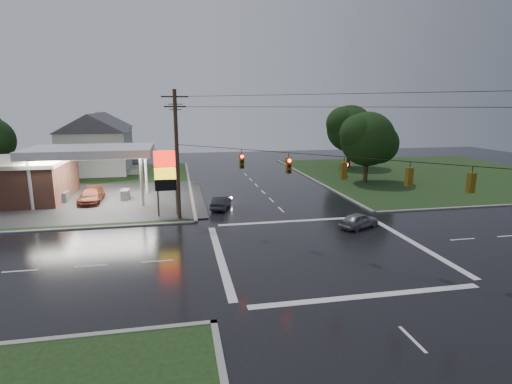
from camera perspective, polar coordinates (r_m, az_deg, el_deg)
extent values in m
plane|color=black|center=(28.08, 9.32, -8.10)|extent=(120.00, 120.00, 0.00)
cube|color=black|center=(54.12, -28.75, 0.45)|extent=(36.00, 36.00, 0.08)
cube|color=black|center=(62.54, 23.57, 2.34)|extent=(36.00, 36.00, 0.08)
cube|color=#2D2D2D|center=(44.94, -24.45, -1.20)|extent=(26.00, 18.00, 0.02)
cube|color=brown|center=(48.56, -32.18, 1.24)|extent=(12.00, 10.00, 4.00)
cube|color=beige|center=(48.27, -32.46, 3.69)|extent=(12.40, 10.40, 0.40)
cylinder|color=silver|center=(42.48, -29.57, 0.90)|extent=(0.30, 0.30, 5.00)
cylinder|color=silver|center=(40.42, -16.02, 1.53)|extent=(0.30, 0.30, 5.00)
cylinder|color=silver|center=(48.13, -27.39, 2.28)|extent=(0.30, 0.30, 5.00)
cylinder|color=silver|center=(46.31, -15.44, 2.88)|extent=(0.30, 0.30, 5.00)
cube|color=silver|center=(43.69, -22.49, 5.43)|extent=(12.00, 8.00, 0.80)
cube|color=white|center=(43.74, -22.44, 4.88)|extent=(11.40, 7.40, 0.04)
cube|color=#59595E|center=(45.09, -25.74, -0.68)|extent=(0.80, 1.60, 1.10)
cube|color=#59595E|center=(43.93, -18.16, -0.38)|extent=(0.80, 1.60, 1.10)
cylinder|color=#59595E|center=(35.79, -13.93, 1.12)|extent=(0.16, 0.16, 6.00)
cylinder|color=#59595E|center=(35.74, -11.37, 1.22)|extent=(0.16, 0.16, 6.00)
cube|color=red|center=(35.41, -12.81, 4.67)|extent=(2.00, 0.35, 1.40)
cube|color=yellow|center=(35.60, -12.71, 2.59)|extent=(2.00, 0.35, 1.00)
cube|color=black|center=(35.78, -12.64, 1.01)|extent=(2.00, 0.35, 1.00)
cylinder|color=#382619|center=(34.37, -11.21, 5.02)|extent=(0.32, 0.32, 11.00)
cube|color=#382619|center=(34.12, -11.55, 13.21)|extent=(2.20, 0.12, 0.12)
cube|color=#382619|center=(34.11, -11.50, 11.86)|extent=(1.80, 0.12, 0.12)
cylinder|color=#382619|center=(62.77, -11.28, 7.96)|extent=(0.32, 0.32, 10.50)
cube|color=#382619|center=(62.61, -11.46, 12.20)|extent=(2.20, 0.12, 0.12)
cube|color=#382619|center=(62.62, -11.43, 11.47)|extent=(1.80, 0.12, 0.12)
cube|color=#59470C|center=(30.01, -2.06, 4.42)|extent=(0.34, 0.34, 1.10)
cylinder|color=#FF0C07|center=(29.77, -2.00, 5.09)|extent=(0.22, 0.08, 0.22)
cube|color=#59470C|center=(27.87, 4.69, 3.78)|extent=(0.34, 0.34, 1.10)
cylinder|color=#FF0C07|center=(27.62, 4.81, 4.50)|extent=(0.22, 0.08, 0.22)
cube|color=#59470C|center=(26.16, 12.42, 2.98)|extent=(0.34, 0.34, 1.10)
cylinder|color=#FF0C07|center=(26.19, 12.86, 3.81)|extent=(0.08, 0.22, 0.22)
cube|color=#59470C|center=(25.00, 21.03, 2.03)|extent=(0.34, 0.34, 1.10)
cylinder|color=#FF0C07|center=(25.11, 20.86, 2.96)|extent=(0.22, 0.08, 0.22)
cube|color=#59470C|center=(24.52, 28.36, 1.18)|extent=(0.34, 0.34, 1.10)
cylinder|color=#FF0C07|center=(24.61, 28.16, 2.13)|extent=(0.22, 0.08, 0.22)
cube|color=silver|center=(62.07, -21.90, 5.18)|extent=(9.00, 8.00, 6.00)
cube|color=gray|center=(61.64, -16.87, 3.05)|extent=(1.60, 4.80, 0.80)
cube|color=silver|center=(73.99, -21.00, 6.25)|extent=(9.00, 8.00, 6.00)
cube|color=gray|center=(73.56, -16.77, 4.47)|extent=(1.60, 4.80, 0.80)
cylinder|color=black|center=(52.66, 15.44, 3.98)|extent=(0.56, 0.56, 5.04)
sphere|color=black|center=(52.34, 15.63, 7.30)|extent=(6.80, 6.80, 6.80)
sphere|color=black|center=(53.43, 17.09, 6.62)|extent=(5.10, 5.10, 5.10)
sphere|color=black|center=(51.33, 14.51, 8.08)|extent=(4.76, 4.76, 4.76)
cylinder|color=black|center=(64.67, 13.13, 5.81)|extent=(0.56, 0.56, 5.60)
sphere|color=black|center=(64.40, 13.27, 8.82)|extent=(7.20, 7.20, 7.20)
sphere|color=black|center=(65.47, 14.59, 8.19)|extent=(5.40, 5.40, 5.40)
sphere|color=black|center=(63.41, 12.26, 9.54)|extent=(5.04, 5.04, 5.04)
imported|color=#21252A|center=(38.42, -5.03, -1.45)|extent=(2.42, 3.99, 1.24)
imported|color=slate|center=(33.41, 14.51, -3.91)|extent=(3.88, 2.82, 1.23)
imported|color=#5B2414|center=(43.72, -22.45, -0.51)|extent=(2.09, 5.09, 1.48)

